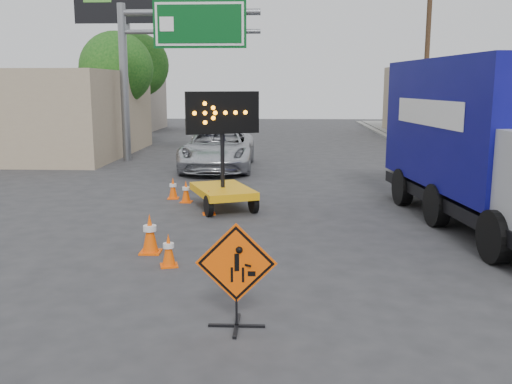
# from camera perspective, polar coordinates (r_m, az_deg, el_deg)

# --- Properties ---
(ground) EXTENTS (100.00, 100.00, 0.00)m
(ground) POSITION_cam_1_polar(r_m,az_deg,el_deg) (7.93, -1.61, -14.42)
(ground) COLOR #2D2D30
(ground) RESTS_ON ground
(curb_right) EXTENTS (0.40, 60.00, 0.12)m
(curb_right) POSITION_cam_1_polar(r_m,az_deg,el_deg) (23.36, 19.35, 1.96)
(curb_right) COLOR gray
(curb_right) RESTS_ON ground
(storefront_left_far) EXTENTS (12.00, 10.00, 4.40)m
(storefront_left_far) POSITION_cam_1_polar(r_m,az_deg,el_deg) (44.02, -18.04, 8.66)
(storefront_left_far) COLOR gray
(storefront_left_far) RESTS_ON ground
(building_right_far) EXTENTS (10.00, 14.00, 4.60)m
(building_right_far) POSITION_cam_1_polar(r_m,az_deg,el_deg) (39.19, 21.62, 8.40)
(building_right_far) COLOR tan
(building_right_far) RESTS_ON ground
(highway_gantry) EXTENTS (6.18, 0.38, 6.90)m
(highway_gantry) POSITION_cam_1_polar(r_m,az_deg,el_deg) (25.66, -8.64, 14.39)
(highway_gantry) COLOR slate
(highway_gantry) RESTS_ON ground
(billboard) EXTENTS (6.10, 0.54, 9.85)m
(billboard) POSITION_cam_1_polar(r_m,az_deg,el_deg) (34.44, -12.71, 17.10)
(billboard) COLOR slate
(billboard) RESTS_ON ground
(utility_pole_far) EXTENTS (1.80, 0.26, 9.00)m
(utility_pole_far) POSITION_cam_1_polar(r_m,az_deg,el_deg) (32.05, 16.70, 12.62)
(utility_pole_far) COLOR #432D1C
(utility_pole_far) RESTS_ON ground
(tree_left_near) EXTENTS (3.71, 3.71, 6.03)m
(tree_left_near) POSITION_cam_1_polar(r_m,az_deg,el_deg) (30.40, -13.79, 11.90)
(tree_left_near) COLOR #432D1C
(tree_left_near) RESTS_ON ground
(tree_left_far) EXTENTS (4.10, 4.10, 6.66)m
(tree_left_far) POSITION_cam_1_polar(r_m,az_deg,el_deg) (38.39, -11.82, 12.31)
(tree_left_far) COLOR #432D1C
(tree_left_far) RESTS_ON ground
(construction_sign) EXTENTS (1.14, 0.81, 1.51)m
(construction_sign) POSITION_cam_1_polar(r_m,az_deg,el_deg) (7.97, -1.99, -8.07)
(construction_sign) COLOR black
(construction_sign) RESTS_ON ground
(arrow_board) EXTENTS (2.10, 2.58, 3.19)m
(arrow_board) POSITION_cam_1_polar(r_m,az_deg,el_deg) (15.59, -3.34, 0.86)
(arrow_board) COLOR #EAA20D
(arrow_board) RESTS_ON ground
(pickup_truck) EXTENTS (2.89, 6.00, 1.65)m
(pickup_truck) POSITION_cam_1_polar(r_m,az_deg,el_deg) (23.03, -3.80, 4.34)
(pickup_truck) COLOR silver
(pickup_truck) RESTS_ON ground
(box_truck) EXTENTS (3.51, 8.66, 3.99)m
(box_truck) POSITION_cam_1_polar(r_m,az_deg,el_deg) (14.61, 22.37, 3.78)
(box_truck) COLOR black
(box_truck) RESTS_ON ground
(cone_a) EXTENTS (0.40, 0.40, 0.64)m
(cone_a) POSITION_cam_1_polar(r_m,az_deg,el_deg) (10.85, -8.73, -5.74)
(cone_a) COLOR #FF5405
(cone_a) RESTS_ON ground
(cone_b) EXTENTS (0.42, 0.42, 0.82)m
(cone_b) POSITION_cam_1_polar(r_m,az_deg,el_deg) (11.73, -10.56, -4.09)
(cone_b) COLOR #FF5405
(cone_b) RESTS_ON ground
(cone_c) EXTENTS (0.39, 0.39, 0.66)m
(cone_c) POSITION_cam_1_polar(r_m,az_deg,el_deg) (15.02, -4.74, -1.00)
(cone_c) COLOR #FF5405
(cone_c) RESTS_ON ground
(cone_d) EXTENTS (0.34, 0.34, 0.64)m
(cone_d) POSITION_cam_1_polar(r_m,az_deg,el_deg) (16.62, -7.02, 0.06)
(cone_d) COLOR #FF5405
(cone_d) RESTS_ON ground
(cone_e) EXTENTS (0.35, 0.35, 0.64)m
(cone_e) POSITION_cam_1_polar(r_m,az_deg,el_deg) (17.20, -8.29, 0.40)
(cone_e) COLOR #FF5405
(cone_e) RESTS_ON ground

